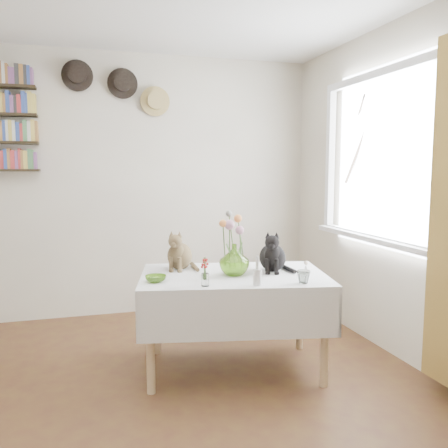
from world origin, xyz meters
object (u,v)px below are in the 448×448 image
object	(u,v)px
dining_table	(234,298)
flower_vase	(234,260)
tabby_cat	(180,249)
black_cat	(272,250)

from	to	relation	value
dining_table	flower_vase	xyz separation A→B (m)	(-0.00, -0.03, 0.28)
tabby_cat	dining_table	bearing A→B (deg)	-13.77
black_cat	flower_vase	xyz separation A→B (m)	(-0.30, -0.05, -0.04)
flower_vase	black_cat	bearing A→B (deg)	9.96
dining_table	tabby_cat	size ratio (longest dim) A/B	4.79
black_cat	flower_vase	distance (m)	0.31
flower_vase	dining_table	bearing A→B (deg)	80.59
dining_table	flower_vase	bearing A→B (deg)	-99.41
black_cat	tabby_cat	bearing A→B (deg)	-178.23
tabby_cat	black_cat	distance (m)	0.68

